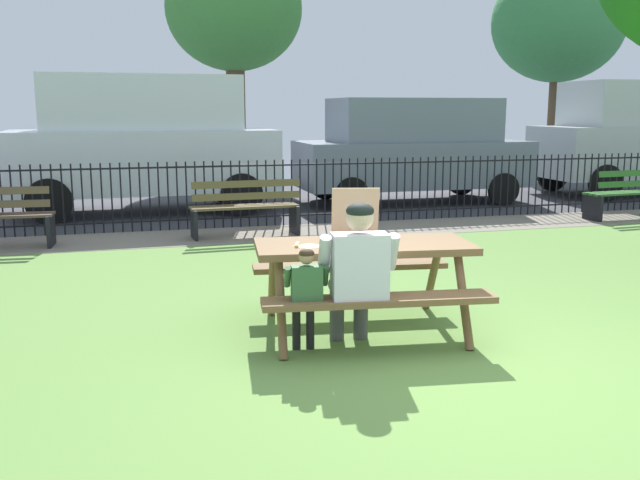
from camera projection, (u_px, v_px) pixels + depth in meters
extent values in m
cube|color=#699645|center=(404.00, 322.00, 6.27)|extent=(28.00, 10.79, 0.02)
cube|color=gray|center=(289.00, 233.00, 10.73)|extent=(28.00, 1.40, 0.01)
cube|color=#38383D|center=(246.00, 201.00, 14.53)|extent=(28.00, 6.62, 0.01)
cube|color=brown|center=(364.00, 246.00, 5.84)|extent=(1.88, 0.97, 0.06)
cube|color=brown|center=(380.00, 300.00, 5.31)|extent=(1.82, 0.49, 0.05)
cube|color=brown|center=(350.00, 266.00, 6.48)|extent=(1.82, 0.49, 0.05)
cylinder|color=brown|center=(281.00, 308.00, 5.40)|extent=(0.12, 0.44, 0.74)
cylinder|color=brown|center=(272.00, 282.00, 6.21)|extent=(0.12, 0.44, 0.74)
cylinder|color=brown|center=(464.00, 301.00, 5.61)|extent=(0.12, 0.44, 0.74)
cylinder|color=brown|center=(433.00, 277.00, 6.42)|extent=(0.12, 0.44, 0.74)
cube|color=tan|center=(357.00, 244.00, 5.76)|extent=(0.48, 0.48, 0.01)
cube|color=silver|center=(357.00, 243.00, 5.75)|extent=(0.44, 0.44, 0.00)
cube|color=tan|center=(360.00, 245.00, 5.56)|extent=(0.39, 0.10, 0.04)
cube|color=tan|center=(355.00, 236.00, 5.94)|extent=(0.39, 0.10, 0.04)
cube|color=tan|center=(334.00, 241.00, 5.74)|extent=(0.10, 0.39, 0.04)
cube|color=tan|center=(381.00, 240.00, 5.76)|extent=(0.10, 0.39, 0.04)
cube|color=tan|center=(355.00, 210.00, 5.92)|extent=(0.41, 0.18, 0.39)
pyramid|color=#EEDA75|center=(309.00, 245.00, 5.71)|extent=(0.24, 0.21, 0.01)
cube|color=tan|center=(297.00, 245.00, 5.71)|extent=(0.08, 0.18, 0.02)
cylinder|color=#474747|center=(337.00, 314.00, 5.72)|extent=(0.12, 0.12, 0.44)
cylinder|color=#474747|center=(342.00, 291.00, 5.47)|extent=(0.20, 0.43, 0.15)
cylinder|color=#474747|center=(361.00, 313.00, 5.75)|extent=(0.12, 0.12, 0.44)
cylinder|color=#474747|center=(366.00, 290.00, 5.50)|extent=(0.20, 0.43, 0.15)
cube|color=silver|center=(360.00, 268.00, 5.24)|extent=(0.44, 0.27, 0.52)
cylinder|color=silver|center=(325.00, 254.00, 5.23)|extent=(0.11, 0.22, 0.31)
cylinder|color=silver|center=(392.00, 252.00, 5.31)|extent=(0.11, 0.22, 0.31)
sphere|color=beige|center=(360.00, 217.00, 5.19)|extent=(0.21, 0.21, 0.21)
ellipsoid|color=black|center=(360.00, 211.00, 5.17)|extent=(0.21, 0.20, 0.12)
cylinder|color=black|center=(296.00, 322.00, 5.49)|extent=(0.07, 0.07, 0.44)
cylinder|color=black|center=(298.00, 297.00, 5.33)|extent=(0.11, 0.24, 0.08)
cylinder|color=black|center=(310.00, 322.00, 5.51)|extent=(0.07, 0.07, 0.44)
cylinder|color=black|center=(312.00, 297.00, 5.35)|extent=(0.11, 0.24, 0.08)
cube|color=#386638|center=(307.00, 285.00, 5.21)|extent=(0.24, 0.15, 0.29)
cylinder|color=#386638|center=(287.00, 277.00, 5.20)|extent=(0.06, 0.12, 0.17)
cylinder|color=#386638|center=(325.00, 276.00, 5.24)|extent=(0.06, 0.12, 0.17)
sphere|color=tan|center=(307.00, 257.00, 5.18)|extent=(0.12, 0.12, 0.12)
ellipsoid|color=#372718|center=(307.00, 253.00, 5.17)|extent=(0.12, 0.11, 0.07)
cylinder|color=black|center=(279.00, 165.00, 11.21)|extent=(23.90, 0.03, 0.03)
cylinder|color=black|center=(279.00, 216.00, 11.36)|extent=(23.90, 0.03, 0.03)
cylinder|color=black|center=(2.00, 202.00, 10.22)|extent=(0.02, 0.02, 1.07)
cylinder|color=black|center=(12.00, 201.00, 10.26)|extent=(0.02, 0.02, 1.07)
cylinder|color=black|center=(23.00, 201.00, 10.29)|extent=(0.02, 0.02, 1.07)
cylinder|color=black|center=(33.00, 201.00, 10.33)|extent=(0.02, 0.02, 1.07)
cylinder|color=black|center=(43.00, 200.00, 10.36)|extent=(0.02, 0.02, 1.07)
cylinder|color=black|center=(53.00, 200.00, 10.40)|extent=(0.02, 0.02, 1.07)
cylinder|color=black|center=(63.00, 200.00, 10.44)|extent=(0.02, 0.02, 1.07)
cylinder|color=black|center=(73.00, 199.00, 10.47)|extent=(0.02, 0.02, 1.07)
cylinder|color=black|center=(83.00, 199.00, 10.51)|extent=(0.02, 0.02, 1.07)
cylinder|color=black|center=(92.00, 199.00, 10.55)|extent=(0.02, 0.02, 1.07)
cylinder|color=black|center=(102.00, 199.00, 10.58)|extent=(0.02, 0.02, 1.07)
cylinder|color=black|center=(112.00, 198.00, 10.62)|extent=(0.02, 0.02, 1.07)
cylinder|color=black|center=(121.00, 198.00, 10.66)|extent=(0.02, 0.02, 1.07)
cylinder|color=black|center=(131.00, 198.00, 10.69)|extent=(0.02, 0.02, 1.07)
cylinder|color=black|center=(140.00, 197.00, 10.73)|extent=(0.02, 0.02, 1.07)
cylinder|color=black|center=(150.00, 197.00, 10.76)|extent=(0.02, 0.02, 1.07)
cylinder|color=black|center=(159.00, 197.00, 10.80)|extent=(0.02, 0.02, 1.07)
cylinder|color=black|center=(168.00, 196.00, 10.84)|extent=(0.02, 0.02, 1.07)
cylinder|color=black|center=(177.00, 196.00, 10.87)|extent=(0.02, 0.02, 1.07)
cylinder|color=black|center=(187.00, 196.00, 10.91)|extent=(0.02, 0.02, 1.07)
cylinder|color=black|center=(196.00, 196.00, 10.95)|extent=(0.02, 0.02, 1.07)
cylinder|color=black|center=(205.00, 195.00, 10.98)|extent=(0.02, 0.02, 1.07)
cylinder|color=black|center=(214.00, 195.00, 11.02)|extent=(0.02, 0.02, 1.07)
cylinder|color=black|center=(223.00, 195.00, 11.05)|extent=(0.02, 0.02, 1.07)
cylinder|color=black|center=(231.00, 194.00, 11.09)|extent=(0.02, 0.02, 1.07)
cylinder|color=black|center=(240.00, 194.00, 11.13)|extent=(0.02, 0.02, 1.07)
cylinder|color=black|center=(249.00, 194.00, 11.16)|extent=(0.02, 0.02, 1.07)
cylinder|color=black|center=(258.00, 194.00, 11.20)|extent=(0.02, 0.02, 1.07)
cylinder|color=black|center=(266.00, 193.00, 11.24)|extent=(0.02, 0.02, 1.07)
cylinder|color=black|center=(275.00, 193.00, 11.27)|extent=(0.02, 0.02, 1.07)
cylinder|color=black|center=(283.00, 193.00, 11.31)|extent=(0.02, 0.02, 1.07)
cylinder|color=black|center=(292.00, 192.00, 11.34)|extent=(0.02, 0.02, 1.07)
cylinder|color=black|center=(300.00, 192.00, 11.38)|extent=(0.02, 0.02, 1.07)
cylinder|color=black|center=(308.00, 192.00, 11.42)|extent=(0.02, 0.02, 1.07)
cylinder|color=black|center=(317.00, 192.00, 11.45)|extent=(0.02, 0.02, 1.07)
cylinder|color=black|center=(325.00, 191.00, 11.49)|extent=(0.02, 0.02, 1.07)
cylinder|color=black|center=(333.00, 191.00, 11.53)|extent=(0.02, 0.02, 1.07)
cylinder|color=black|center=(341.00, 191.00, 11.56)|extent=(0.02, 0.02, 1.07)
cylinder|color=black|center=(349.00, 191.00, 11.60)|extent=(0.02, 0.02, 1.07)
cylinder|color=black|center=(357.00, 190.00, 11.64)|extent=(0.02, 0.02, 1.07)
cylinder|color=black|center=(365.00, 190.00, 11.67)|extent=(0.02, 0.02, 1.07)
cylinder|color=black|center=(373.00, 190.00, 11.71)|extent=(0.02, 0.02, 1.07)
cylinder|color=black|center=(381.00, 190.00, 11.74)|extent=(0.02, 0.02, 1.07)
cylinder|color=black|center=(389.00, 189.00, 11.78)|extent=(0.02, 0.02, 1.07)
cylinder|color=black|center=(397.00, 189.00, 11.82)|extent=(0.02, 0.02, 1.07)
cylinder|color=black|center=(405.00, 189.00, 11.85)|extent=(0.02, 0.02, 1.07)
cylinder|color=black|center=(412.00, 189.00, 11.89)|extent=(0.02, 0.02, 1.07)
cylinder|color=black|center=(420.00, 188.00, 11.93)|extent=(0.02, 0.02, 1.07)
cylinder|color=black|center=(427.00, 188.00, 11.96)|extent=(0.02, 0.02, 1.07)
cylinder|color=black|center=(435.00, 188.00, 12.00)|extent=(0.02, 0.02, 1.07)
cylinder|color=black|center=(443.00, 188.00, 12.03)|extent=(0.02, 0.02, 1.07)
cylinder|color=black|center=(450.00, 187.00, 12.07)|extent=(0.02, 0.02, 1.07)
cylinder|color=black|center=(457.00, 187.00, 12.11)|extent=(0.02, 0.02, 1.07)
cylinder|color=black|center=(465.00, 187.00, 12.14)|extent=(0.02, 0.02, 1.07)
cylinder|color=black|center=(472.00, 187.00, 12.18)|extent=(0.02, 0.02, 1.07)
cylinder|color=black|center=(479.00, 187.00, 12.22)|extent=(0.02, 0.02, 1.07)
cylinder|color=black|center=(487.00, 186.00, 12.25)|extent=(0.02, 0.02, 1.07)
cylinder|color=black|center=(494.00, 186.00, 12.29)|extent=(0.02, 0.02, 1.07)
cylinder|color=black|center=(501.00, 186.00, 12.32)|extent=(0.02, 0.02, 1.07)
cylinder|color=black|center=(508.00, 186.00, 12.36)|extent=(0.02, 0.02, 1.07)
cylinder|color=black|center=(515.00, 185.00, 12.40)|extent=(0.02, 0.02, 1.07)
cylinder|color=black|center=(522.00, 185.00, 12.43)|extent=(0.02, 0.02, 1.07)
cylinder|color=black|center=(529.00, 185.00, 12.47)|extent=(0.02, 0.02, 1.07)
cylinder|color=black|center=(536.00, 185.00, 12.51)|extent=(0.02, 0.02, 1.07)
cylinder|color=black|center=(543.00, 185.00, 12.54)|extent=(0.02, 0.02, 1.07)
cylinder|color=black|center=(550.00, 184.00, 12.58)|extent=(0.02, 0.02, 1.07)
cylinder|color=black|center=(557.00, 184.00, 12.62)|extent=(0.02, 0.02, 1.07)
cylinder|color=black|center=(564.00, 184.00, 12.65)|extent=(0.02, 0.02, 1.07)
cylinder|color=black|center=(570.00, 184.00, 12.69)|extent=(0.02, 0.02, 1.07)
cylinder|color=black|center=(577.00, 183.00, 12.72)|extent=(0.02, 0.02, 1.07)
cylinder|color=black|center=(584.00, 183.00, 12.76)|extent=(0.02, 0.02, 1.07)
cylinder|color=black|center=(590.00, 183.00, 12.80)|extent=(0.02, 0.02, 1.07)
cylinder|color=black|center=(597.00, 183.00, 12.83)|extent=(0.02, 0.02, 1.07)
cylinder|color=black|center=(603.00, 183.00, 12.87)|extent=(0.02, 0.02, 1.07)
cylinder|color=black|center=(610.00, 182.00, 12.91)|extent=(0.02, 0.02, 1.07)
cylinder|color=black|center=(616.00, 182.00, 12.94)|extent=(0.02, 0.02, 1.07)
cylinder|color=black|center=(623.00, 182.00, 12.98)|extent=(0.02, 0.02, 1.07)
cylinder|color=black|center=(629.00, 182.00, 13.01)|extent=(0.02, 0.02, 1.07)
cylinder|color=black|center=(636.00, 182.00, 13.05)|extent=(0.02, 0.02, 1.07)
cube|color=black|center=(51.00, 230.00, 9.64)|extent=(0.08, 0.44, 0.44)
cube|color=brown|center=(242.00, 205.00, 10.53)|extent=(1.60, 0.18, 0.04)
cube|color=brown|center=(244.00, 207.00, 10.40)|extent=(1.60, 0.18, 0.04)
cube|color=brown|center=(246.00, 208.00, 10.27)|extent=(1.60, 0.18, 0.04)
cube|color=brown|center=(247.00, 196.00, 10.18)|extent=(1.60, 0.14, 0.11)
cube|color=brown|center=(247.00, 184.00, 10.15)|extent=(1.60, 0.14, 0.11)
cube|color=black|center=(294.00, 219.00, 10.63)|extent=(0.07, 0.44, 0.44)
cube|color=black|center=(194.00, 224.00, 10.16)|extent=(0.07, 0.44, 0.44)
cube|color=#2F6529|center=(621.00, 192.00, 12.26)|extent=(1.60, 0.23, 0.04)
cube|color=#2F6529|center=(627.00, 193.00, 12.13)|extent=(1.60, 0.23, 0.04)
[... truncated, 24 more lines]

